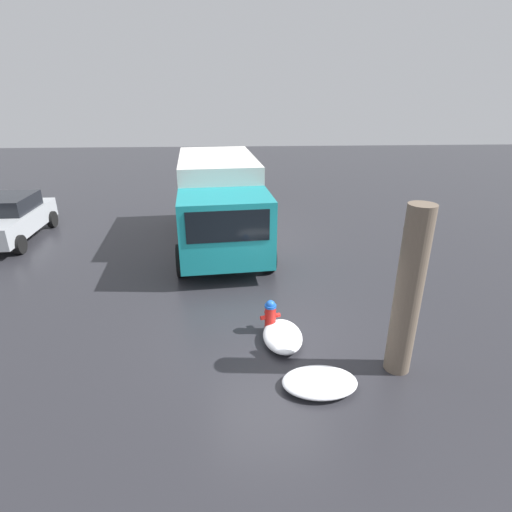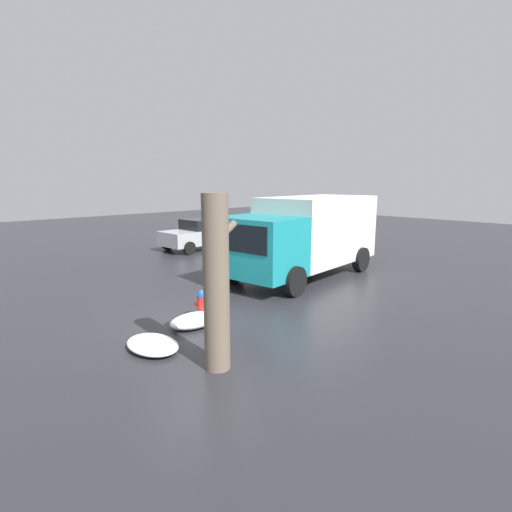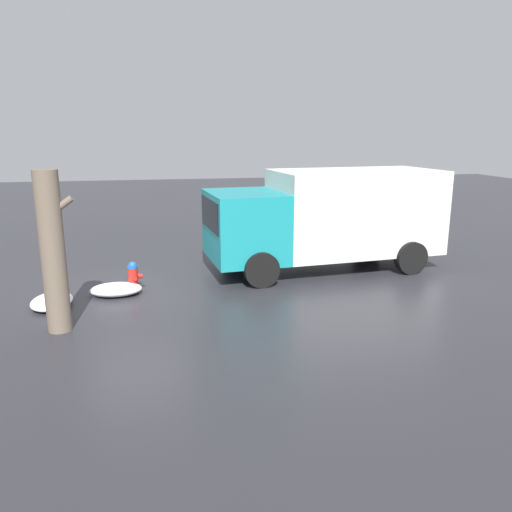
{
  "view_description": "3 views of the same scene",
  "coord_description": "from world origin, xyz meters",
  "px_view_note": "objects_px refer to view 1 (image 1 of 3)",
  "views": [
    {
      "loc": [
        -7.21,
        0.7,
        4.78
      ],
      "look_at": [
        2.12,
        0.18,
        0.87
      ],
      "focal_mm": 28.0,
      "sensor_mm": 36.0,
      "label": 1
    },
    {
      "loc": [
        -5.52,
        -7.53,
        3.33
      ],
      "look_at": [
        2.37,
        0.58,
        1.19
      ],
      "focal_mm": 28.0,
      "sensor_mm": 36.0,
      "label": 2
    },
    {
      "loc": [
        0.67,
        -12.0,
        3.79
      ],
      "look_at": [
        3.03,
        -0.08,
        0.77
      ],
      "focal_mm": 35.0,
      "sensor_mm": 36.0,
      "label": 3
    }
  ],
  "objects_px": {
    "delivery_truck": "(219,199)",
    "parked_car": "(8,218)",
    "fire_hydrant": "(270,316)",
    "tree_trunk": "(408,292)"
  },
  "relations": [
    {
      "from": "delivery_truck",
      "to": "parked_car",
      "type": "bearing_deg",
      "value": -11.63
    },
    {
      "from": "fire_hydrant",
      "to": "parked_car",
      "type": "height_order",
      "value": "parked_car"
    },
    {
      "from": "fire_hydrant",
      "to": "parked_car",
      "type": "relative_size",
      "value": 0.19
    },
    {
      "from": "tree_trunk",
      "to": "fire_hydrant",
      "type": "bearing_deg",
      "value": 59.23
    },
    {
      "from": "fire_hydrant",
      "to": "parked_car",
      "type": "distance_m",
      "value": 10.37
    },
    {
      "from": "fire_hydrant",
      "to": "delivery_truck",
      "type": "distance_m",
      "value": 5.6
    },
    {
      "from": "parked_car",
      "to": "fire_hydrant",
      "type": "bearing_deg",
      "value": 141.98
    },
    {
      "from": "fire_hydrant",
      "to": "delivery_truck",
      "type": "bearing_deg",
      "value": -3.09
    },
    {
      "from": "tree_trunk",
      "to": "delivery_truck",
      "type": "xyz_separation_m",
      "value": [
        6.69,
        3.42,
        -0.06
      ]
    },
    {
      "from": "tree_trunk",
      "to": "delivery_truck",
      "type": "bearing_deg",
      "value": 27.08
    }
  ]
}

